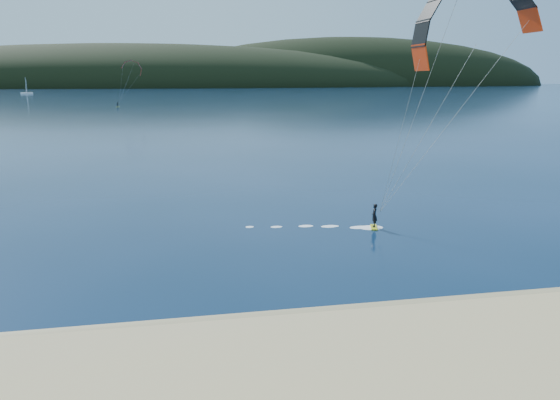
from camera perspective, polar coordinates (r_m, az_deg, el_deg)
ground at (r=23.24m, az=1.51°, el=-17.91°), size 1800.00×1800.00×0.00m
wet_sand at (r=27.10m, az=-0.54°, el=-13.01°), size 220.00×2.50×0.10m
headland at (r=764.86m, az=-10.56°, el=11.97°), size 1200.00×310.00×140.00m
kitesurfer_near at (r=41.75m, az=20.02°, el=15.04°), size 21.51×6.41×17.96m
kitesurfer_far at (r=228.65m, az=-15.73°, el=13.24°), size 11.79×5.20×18.01m
sailboat at (r=437.41m, az=-25.63°, el=10.37°), size 8.68×5.45×12.13m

